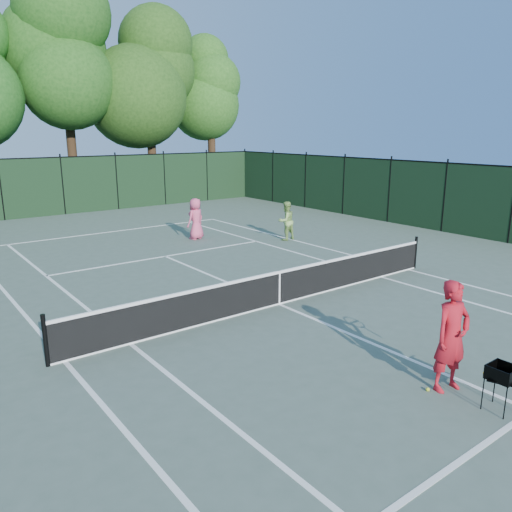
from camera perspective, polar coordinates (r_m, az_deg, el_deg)
ground at (r=13.10m, az=2.65°, el=-5.53°), size 90.00×90.00×0.00m
sideline_doubles_left at (r=10.70m, az=-21.01°, el=-11.19°), size 0.10×23.77×0.01m
sideline_doubles_right at (r=16.99m, az=17.00°, el=-1.50°), size 0.10×23.77×0.01m
sideline_singles_left at (r=11.09m, az=-14.15°, el=-9.71°), size 0.10×23.77×0.01m
sideline_singles_right at (r=15.93m, az=14.10°, el=-2.33°), size 0.10×23.77×0.01m
baseline_far at (r=23.17m, az=-16.56°, el=2.63°), size 10.97×0.10×0.01m
service_line_far at (r=18.25m, az=-10.33°, el=-0.03°), size 8.23×0.10×0.01m
center_service_line at (r=13.09m, az=2.65°, el=-5.52°), size 0.10×12.80×0.01m
tennis_net at (r=12.94m, az=2.67°, el=-3.55°), size 11.69×0.09×1.06m
fence_far at (r=28.71m, az=-21.21°, el=7.43°), size 24.00×0.05×3.00m
tree_3 at (r=33.57m, az=-21.19°, el=21.18°), size 7.00×7.00×14.45m
tree_4 at (r=34.64m, az=-12.26°, el=20.08°), size 6.20×6.20×12.97m
tree_5 at (r=37.45m, az=-5.25°, el=19.20°), size 5.80×5.80×12.23m
coach at (r=9.28m, az=21.46°, el=-8.53°), size 1.06×0.61×1.97m
player_pink at (r=20.83m, az=-6.90°, el=4.24°), size 0.96×0.77×1.70m
player_green at (r=20.53m, az=3.45°, el=4.03°), size 0.78×0.60×1.59m
ball_hopper at (r=9.06m, az=26.35°, el=-11.91°), size 0.54×0.54×0.79m
loose_ball_midcourt at (r=9.48m, az=19.03°, el=-14.21°), size 0.07×0.07×0.07m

